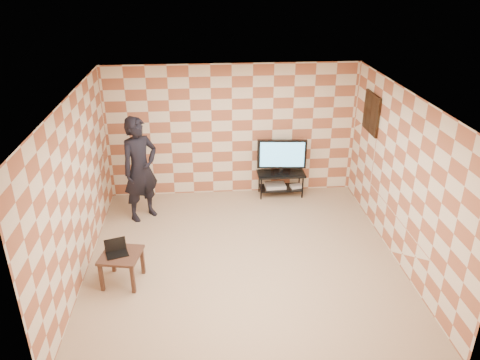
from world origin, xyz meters
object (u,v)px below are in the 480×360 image
tv_stand (281,179)px  side_table (121,259)px  tv (282,155)px  person (140,169)px

tv_stand → side_table: same height
tv → side_table: bearing=-136.6°
tv → person: size_ratio=0.50×
tv_stand → tv: (0.00, -0.00, 0.53)m
tv_stand → person: bearing=-165.8°
tv → side_table: size_ratio=1.49×
tv → person: 2.83m
side_table → person: bearing=86.8°
tv_stand → person: person is taller
tv_stand → person: 2.90m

